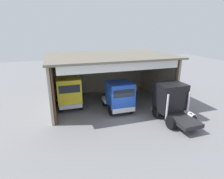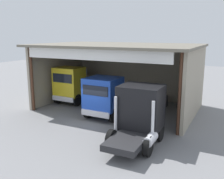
{
  "view_description": "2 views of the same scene",
  "coord_description": "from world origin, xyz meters",
  "px_view_note": "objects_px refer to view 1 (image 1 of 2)",
  "views": [
    {
      "loc": [
        -6.01,
        -15.87,
        8.32
      ],
      "look_at": [
        0.0,
        2.92,
        1.92
      ],
      "focal_mm": 29.58,
      "sensor_mm": 36.0,
      "label": 1
    },
    {
      "loc": [
        9.66,
        -16.18,
        6.6
      ],
      "look_at": [
        0.0,
        2.92,
        1.92
      ],
      "focal_mm": 41.4,
      "sensor_mm": 36.0,
      "label": 2
    }
  ],
  "objects_px": {
    "tool_cart": "(128,89)",
    "truck_blue_center_bay": "(119,96)",
    "truck_black_left_bay": "(172,101)",
    "oil_drum": "(137,87)",
    "truck_yellow_center_left_bay": "(69,93)"
  },
  "relations": [
    {
      "from": "truck_yellow_center_left_bay",
      "to": "tool_cart",
      "type": "bearing_deg",
      "value": -159.88
    },
    {
      "from": "truck_blue_center_bay",
      "to": "truck_yellow_center_left_bay",
      "type": "bearing_deg",
      "value": -24.44
    },
    {
      "from": "truck_black_left_bay",
      "to": "tool_cart",
      "type": "height_order",
      "value": "truck_black_left_bay"
    },
    {
      "from": "truck_yellow_center_left_bay",
      "to": "oil_drum",
      "type": "height_order",
      "value": "truck_yellow_center_left_bay"
    },
    {
      "from": "truck_yellow_center_left_bay",
      "to": "truck_black_left_bay",
      "type": "distance_m",
      "value": 10.72
    },
    {
      "from": "truck_blue_center_bay",
      "to": "tool_cart",
      "type": "bearing_deg",
      "value": -121.21
    },
    {
      "from": "oil_drum",
      "to": "truck_black_left_bay",
      "type": "bearing_deg",
      "value": -94.88
    },
    {
      "from": "truck_blue_center_bay",
      "to": "tool_cart",
      "type": "distance_m",
      "value": 6.2
    },
    {
      "from": "truck_black_left_bay",
      "to": "tool_cart",
      "type": "distance_m",
      "value": 8.66
    },
    {
      "from": "truck_blue_center_bay",
      "to": "tool_cart",
      "type": "xyz_separation_m",
      "value": [
        3.21,
        5.16,
        -1.23
      ]
    },
    {
      "from": "truck_blue_center_bay",
      "to": "truck_black_left_bay",
      "type": "bearing_deg",
      "value": 142.03
    },
    {
      "from": "truck_black_left_bay",
      "to": "oil_drum",
      "type": "distance_m",
      "value": 9.53
    },
    {
      "from": "oil_drum",
      "to": "truck_yellow_center_left_bay",
      "type": "bearing_deg",
      "value": -159.31
    },
    {
      "from": "truck_blue_center_bay",
      "to": "oil_drum",
      "type": "xyz_separation_m",
      "value": [
        4.98,
        6.05,
        -1.26
      ]
    },
    {
      "from": "tool_cart",
      "to": "truck_blue_center_bay",
      "type": "bearing_deg",
      "value": -121.91
    }
  ]
}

